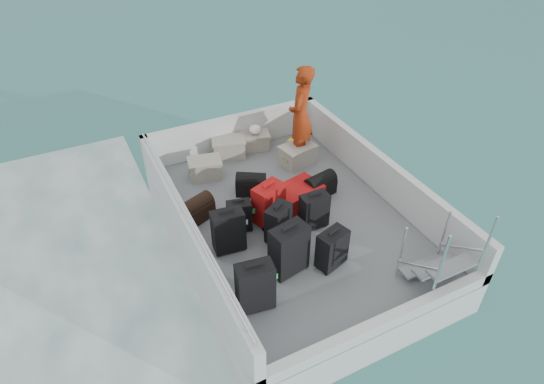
{
  "coord_description": "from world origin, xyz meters",
  "views": [
    {
      "loc": [
        -2.82,
        -4.97,
        5.47
      ],
      "look_at": [
        -0.2,
        0.29,
        1.0
      ],
      "focal_mm": 30.0,
      "sensor_mm": 36.0,
      "label": 1
    }
  ],
  "objects_px": {
    "suitcase_4": "(278,223)",
    "suitcase_5": "(269,204)",
    "crate_0": "(205,169)",
    "crate_3": "(298,156)",
    "suitcase_3": "(289,250)",
    "passenger": "(301,115)",
    "suitcase_2": "(239,217)",
    "suitcase_7": "(314,211)",
    "suitcase_0": "(255,287)",
    "crate_1": "(229,148)",
    "crate_2": "(255,142)",
    "suitcase_1": "(228,231)",
    "suitcase_6": "(332,249)",
    "suitcase_8": "(297,195)"
  },
  "relations": [
    {
      "from": "suitcase_1",
      "to": "crate_0",
      "type": "height_order",
      "value": "suitcase_1"
    },
    {
      "from": "crate_0",
      "to": "passenger",
      "type": "xyz_separation_m",
      "value": [
        1.84,
        -0.22,
        0.77
      ]
    },
    {
      "from": "suitcase_0",
      "to": "suitcase_2",
      "type": "distance_m",
      "value": 1.54
    },
    {
      "from": "crate_2",
      "to": "passenger",
      "type": "bearing_deg",
      "value": -50.19
    },
    {
      "from": "suitcase_2",
      "to": "suitcase_7",
      "type": "relative_size",
      "value": 0.88
    },
    {
      "from": "suitcase_2",
      "to": "suitcase_6",
      "type": "xyz_separation_m",
      "value": [
        0.88,
        -1.29,
        0.04
      ]
    },
    {
      "from": "suitcase_0",
      "to": "passenger",
      "type": "relative_size",
      "value": 0.39
    },
    {
      "from": "crate_1",
      "to": "passenger",
      "type": "bearing_deg",
      "value": -29.66
    },
    {
      "from": "suitcase_3",
      "to": "suitcase_7",
      "type": "distance_m",
      "value": 1.05
    },
    {
      "from": "crate_0",
      "to": "passenger",
      "type": "bearing_deg",
      "value": -6.8
    },
    {
      "from": "suitcase_1",
      "to": "suitcase_7",
      "type": "bearing_deg",
      "value": 1.01
    },
    {
      "from": "suitcase_1",
      "to": "suitcase_3",
      "type": "relative_size",
      "value": 0.89
    },
    {
      "from": "crate_1",
      "to": "suitcase_0",
      "type": "bearing_deg",
      "value": -106.76
    },
    {
      "from": "crate_1",
      "to": "passenger",
      "type": "distance_m",
      "value": 1.56
    },
    {
      "from": "crate_1",
      "to": "crate_2",
      "type": "relative_size",
      "value": 1.17
    },
    {
      "from": "suitcase_1",
      "to": "crate_0",
      "type": "distance_m",
      "value": 1.98
    },
    {
      "from": "suitcase_6",
      "to": "crate_0",
      "type": "height_order",
      "value": "suitcase_6"
    },
    {
      "from": "suitcase_2",
      "to": "suitcase_7",
      "type": "bearing_deg",
      "value": -9.45
    },
    {
      "from": "suitcase_7",
      "to": "crate_2",
      "type": "height_order",
      "value": "suitcase_7"
    },
    {
      "from": "suitcase_1",
      "to": "crate_2",
      "type": "height_order",
      "value": "suitcase_1"
    },
    {
      "from": "suitcase_0",
      "to": "suitcase_2",
      "type": "height_order",
      "value": "suitcase_0"
    },
    {
      "from": "suitcase_1",
      "to": "crate_3",
      "type": "distance_m",
      "value": 2.59
    },
    {
      "from": "suitcase_7",
      "to": "crate_0",
      "type": "height_order",
      "value": "suitcase_7"
    },
    {
      "from": "suitcase_0",
      "to": "crate_0",
      "type": "relative_size",
      "value": 1.33
    },
    {
      "from": "suitcase_7",
      "to": "crate_0",
      "type": "distance_m",
      "value": 2.33
    },
    {
      "from": "suitcase_5",
      "to": "passenger",
      "type": "xyz_separation_m",
      "value": [
        1.34,
        1.39,
        0.6
      ]
    },
    {
      "from": "suitcase_7",
      "to": "suitcase_8",
      "type": "relative_size",
      "value": 0.74
    },
    {
      "from": "suitcase_0",
      "to": "crate_2",
      "type": "height_order",
      "value": "suitcase_0"
    },
    {
      "from": "suitcase_3",
      "to": "suitcase_6",
      "type": "relative_size",
      "value": 1.29
    },
    {
      "from": "suitcase_7",
      "to": "crate_1",
      "type": "xyz_separation_m",
      "value": [
        -0.42,
        2.52,
        -0.12
      ]
    },
    {
      "from": "suitcase_3",
      "to": "crate_2",
      "type": "bearing_deg",
      "value": 62.1
    },
    {
      "from": "suitcase_2",
      "to": "suitcase_3",
      "type": "xyz_separation_m",
      "value": [
        0.28,
        -1.11,
        0.13
      ]
    },
    {
      "from": "suitcase_4",
      "to": "crate_3",
      "type": "relative_size",
      "value": 1.03
    },
    {
      "from": "suitcase_2",
      "to": "suitcase_5",
      "type": "bearing_deg",
      "value": 13.21
    },
    {
      "from": "suitcase_0",
      "to": "suitcase_3",
      "type": "bearing_deg",
      "value": 36.42
    },
    {
      "from": "suitcase_1",
      "to": "crate_0",
      "type": "bearing_deg",
      "value": 86.34
    },
    {
      "from": "suitcase_2",
      "to": "crate_3",
      "type": "bearing_deg",
      "value": 48.62
    },
    {
      "from": "crate_0",
      "to": "crate_3",
      "type": "height_order",
      "value": "crate_3"
    },
    {
      "from": "suitcase_4",
      "to": "crate_1",
      "type": "height_order",
      "value": "suitcase_4"
    },
    {
      "from": "suitcase_3",
      "to": "passenger",
      "type": "relative_size",
      "value": 0.42
    },
    {
      "from": "suitcase_4",
      "to": "suitcase_8",
      "type": "distance_m",
      "value": 0.96
    },
    {
      "from": "suitcase_2",
      "to": "crate_1",
      "type": "bearing_deg",
      "value": 85.12
    },
    {
      "from": "suitcase_1",
      "to": "suitcase_7",
      "type": "height_order",
      "value": "suitcase_1"
    },
    {
      "from": "crate_1",
      "to": "suitcase_1",
      "type": "bearing_deg",
      "value": -112.06
    },
    {
      "from": "suitcase_0",
      "to": "suitcase_4",
      "type": "height_order",
      "value": "suitcase_0"
    },
    {
      "from": "crate_1",
      "to": "suitcase_7",
      "type": "bearing_deg",
      "value": -80.48
    },
    {
      "from": "suitcase_3",
      "to": "suitcase_2",
      "type": "bearing_deg",
      "value": 92.91
    },
    {
      "from": "suitcase_4",
      "to": "suitcase_5",
      "type": "height_order",
      "value": "suitcase_5"
    },
    {
      "from": "suitcase_7",
      "to": "suitcase_1",
      "type": "bearing_deg",
      "value": 174.69
    },
    {
      "from": "suitcase_2",
      "to": "suitcase_8",
      "type": "distance_m",
      "value": 1.16
    }
  ]
}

